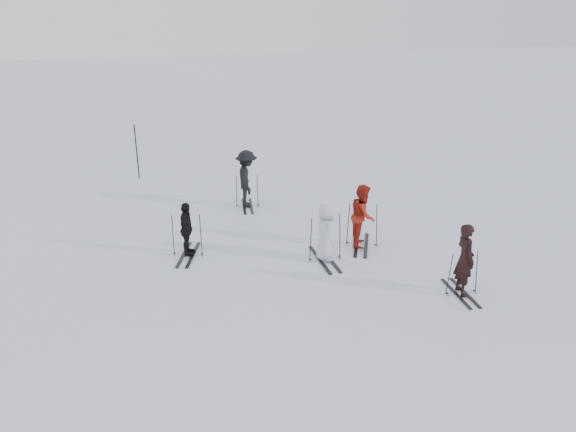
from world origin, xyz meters
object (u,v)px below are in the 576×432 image
at_px(skier_red, 363,216).
at_px(skier_uphill_left, 187,230).
at_px(skier_near_dark, 465,260).
at_px(piste_marker, 137,152).
at_px(skier_uphill_far, 247,180).
at_px(skier_grey, 326,233).

xyz_separation_m(skier_red, skier_uphill_left, (-4.91, 0.69, -0.15)).
bearing_deg(skier_red, skier_uphill_left, 107.02).
distance_m(skier_near_dark, piste_marker, 13.82).
bearing_deg(skier_uphill_far, skier_uphill_left, 153.25).
relative_size(skier_near_dark, skier_grey, 1.11).
distance_m(skier_near_dark, skier_uphill_far, 8.28).
bearing_deg(skier_uphill_left, skier_red, -79.44).
relative_size(skier_near_dark, piste_marker, 0.83).
distance_m(skier_red, skier_uphill_left, 4.96).
relative_size(skier_near_dark, skier_uphill_left, 1.18).
xyz_separation_m(skier_near_dark, skier_grey, (-2.54, 2.69, -0.09)).
bearing_deg(skier_grey, skier_near_dark, -135.56).
distance_m(skier_red, skier_uphill_far, 4.79).
height_order(skier_uphill_left, skier_uphill_far, skier_uphill_far).
height_order(skier_near_dark, skier_uphill_far, skier_uphill_far).
height_order(skier_red, piste_marker, piste_marker).
bearing_deg(skier_grey, piste_marker, 27.94).
bearing_deg(skier_uphill_left, skier_uphill_far, -16.74).
distance_m(skier_near_dark, skier_grey, 3.70).
bearing_deg(skier_uphill_left, skier_near_dark, -104.63).
bearing_deg(piste_marker, skier_uphill_far, -51.77).
xyz_separation_m(skier_near_dark, skier_red, (-1.20, 3.31, 0.01)).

